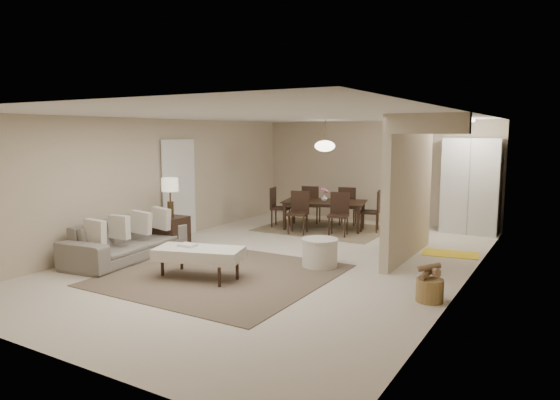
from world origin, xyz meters
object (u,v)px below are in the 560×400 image
Objects in this scene: wicker_basket at (430,290)px; dining_table at (324,215)px; round_pouf at (320,253)px; sofa at (127,239)px; side_table at (171,232)px; pantry_cabinet at (471,186)px; ottoman_bench at (199,254)px.

dining_table reaches higher than wicker_basket.
round_pouf is 0.32× the size of dining_table.
sofa is 3.42m from round_pouf.
side_table is at bearing -133.71° from dining_table.
dining_table is at bearing 60.76° from side_table.
round_pouf is 1.69× the size of wicker_basket.
sofa is 1.07m from side_table.
dining_table reaches higher than side_table.
pantry_cabinet is at bearing -48.00° from sofa.
side_table is 3.14m from round_pouf.
pantry_cabinet reaches higher than ottoman_bench.
ottoman_bench is at bearing -116.68° from pantry_cabinet.
sofa is 1.92m from ottoman_bench.
pantry_cabinet is 5.16m from wicker_basket.
ottoman_bench is at bearing -130.08° from round_pouf.
side_table is 1.67× the size of wicker_basket.
ottoman_bench is 4.54m from dining_table.
round_pouf is at bearing 32.44° from ottoman_bench.
ottoman_bench is at bearing -36.68° from side_table.
wicker_basket is at bearing -22.00° from round_pouf.
dining_table reaches higher than round_pouf.
wicker_basket is 0.19× the size of dining_table.
wicker_basket is at bearing -7.15° from side_table.
pantry_cabinet is 4.62m from round_pouf.
sofa is 1.27× the size of dining_table.
wicker_basket is (5.20, 0.43, -0.19)m from sofa.
side_table is at bearing -9.50° from sofa.
wicker_basket is 5.10m from dining_table.
pantry_cabinet is at bearing 45.84° from ottoman_bench.
pantry_cabinet reaches higher than dining_table.
sofa is at bearing -131.17° from pantry_cabinet.
side_table reaches higher than wicker_basket.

